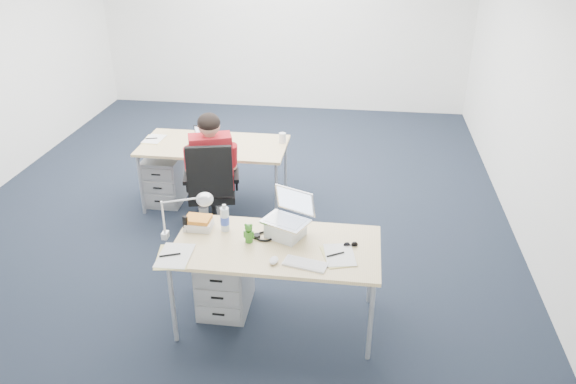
{
  "coord_description": "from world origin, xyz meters",
  "views": [
    {
      "loc": [
        1.33,
        -5.68,
        3.06
      ],
      "look_at": [
        0.74,
        -1.37,
        0.85
      ],
      "focal_mm": 35.0,
      "sensor_mm": 36.0,
      "label": 1
    }
  ],
  "objects": [
    {
      "name": "desk_near",
      "position": [
        0.74,
        -2.05,
        0.68
      ],
      "size": [
        1.6,
        0.8,
        0.73
      ],
      "color": "tan",
      "rests_on": "ground"
    },
    {
      "name": "far_cup",
      "position": [
        0.48,
        0.06,
        0.79
      ],
      "size": [
        0.1,
        0.1,
        0.11
      ],
      "primitive_type": "cylinder",
      "rotation": [
        0.0,
        0.0,
        -0.4
      ],
      "color": "white",
      "rests_on": "desk_far"
    },
    {
      "name": "headphones",
      "position": [
        0.64,
        -1.95,
        0.75
      ],
      "size": [
        0.22,
        0.18,
        0.03
      ],
      "primitive_type": null,
      "rotation": [
        0.0,
        0.0,
        0.2
      ],
      "color": "black",
      "rests_on": "desk_near"
    },
    {
      "name": "can_koozie",
      "position": [
        0.68,
        -1.93,
        0.78
      ],
      "size": [
        0.07,
        0.07,
        0.1
      ],
      "primitive_type": "cylinder",
      "rotation": [
        0.0,
        0.0,
        0.18
      ],
      "color": "#13193D",
      "rests_on": "desk_near"
    },
    {
      "name": "room",
      "position": [
        0.0,
        0.0,
        1.71
      ],
      "size": [
        6.02,
        7.02,
        2.8
      ],
      "color": "white",
      "rests_on": "ground"
    },
    {
      "name": "desk_far",
      "position": [
        -0.26,
        -0.09,
        0.68
      ],
      "size": [
        1.6,
        0.8,
        0.73
      ],
      "color": "tan",
      "rests_on": "ground"
    },
    {
      "name": "drawer_pedestal_far",
      "position": [
        -0.85,
        -0.11,
        0.28
      ],
      "size": [
        0.4,
        0.5,
        0.55
      ],
      "primitive_type": "cube",
      "color": "#96999B",
      "rests_on": "ground"
    },
    {
      "name": "cordless_phone",
      "position": [
        -0.01,
        -1.94,
        0.8
      ],
      "size": [
        0.04,
        0.04,
        0.14
      ],
      "primitive_type": "cube",
      "rotation": [
        0.0,
        0.0,
        -0.43
      ],
      "color": "black",
      "rests_on": "desk_near"
    },
    {
      "name": "papers_left",
      "position": [
        0.0,
        -2.32,
        0.74
      ],
      "size": [
        0.27,
        0.36,
        0.01
      ],
      "primitive_type": "cube",
      "rotation": [
        0.0,
        0.0,
        0.09
      ],
      "color": "#DDD280",
      "rests_on": "desk_near"
    },
    {
      "name": "sunglasses",
      "position": [
        1.31,
        -1.99,
        0.74
      ],
      "size": [
        0.12,
        0.08,
        0.03
      ],
      "primitive_type": null,
      "rotation": [
        0.0,
        0.0,
        0.26
      ],
      "color": "black",
      "rests_on": "desk_near"
    },
    {
      "name": "book_stack",
      "position": [
        0.08,
        -1.88,
        0.78
      ],
      "size": [
        0.26,
        0.22,
        0.1
      ],
      "primitive_type": "cube",
      "rotation": [
        0.0,
        0.0,
        0.28
      ],
      "color": "silver",
      "rests_on": "desk_near"
    },
    {
      "name": "far_papers",
      "position": [
        -0.97,
        -0.05,
        0.73
      ],
      "size": [
        0.2,
        0.29,
        0.01
      ],
      "primitive_type": "cube",
      "rotation": [
        0.0,
        0.0,
        -0.02
      ],
      "color": "white",
      "rests_on": "desk_far"
    },
    {
      "name": "desk_lamp",
      "position": [
        -0.01,
        -2.06,
        0.95
      ],
      "size": [
        0.41,
        0.21,
        0.44
      ],
      "primitive_type": null,
      "rotation": [
        0.0,
        0.0,
        0.19
      ],
      "color": "silver",
      "rests_on": "desk_near"
    },
    {
      "name": "dark_laptop",
      "position": [
        -0.38,
        -0.19,
        0.84
      ],
      "size": [
        0.37,
        0.37,
        0.21
      ],
      "primitive_type": null,
      "rotation": [
        0.0,
        0.0,
        -0.36
      ],
      "color": "black",
      "rests_on": "desk_far"
    },
    {
      "name": "silver_laptop",
      "position": [
        0.8,
        -1.9,
        0.91
      ],
      "size": [
        0.43,
        0.39,
        0.37
      ],
      "primitive_type": null,
      "rotation": [
        0.0,
        0.0,
        -0.43
      ],
      "color": "silver",
      "rests_on": "desk_near"
    },
    {
      "name": "floor",
      "position": [
        0.0,
        0.0,
        0.0
      ],
      "size": [
        7.0,
        7.0,
        0.0
      ],
      "primitive_type": "plane",
      "color": "black",
      "rests_on": "ground"
    },
    {
      "name": "bear_figurine",
      "position": [
        0.52,
        -2.03,
        0.81
      ],
      "size": [
        0.1,
        0.08,
        0.16
      ],
      "primitive_type": null,
      "rotation": [
        0.0,
        0.0,
        -0.25
      ],
      "color": "#1F681B",
      "rests_on": "desk_near"
    },
    {
      "name": "wireless_keyboard",
      "position": [
        0.99,
        -2.28,
        0.74
      ],
      "size": [
        0.34,
        0.2,
        0.02
      ],
      "primitive_type": "cube",
      "rotation": [
        0.0,
        0.0,
        -0.23
      ],
      "color": "white",
      "rests_on": "desk_near"
    },
    {
      "name": "seated_person",
      "position": [
        -0.16,
        -0.61,
        0.65
      ],
      "size": [
        0.57,
        0.79,
        1.3
      ],
      "rotation": [
        0.0,
        0.0,
        0.34
      ],
      "color": "#AB181F",
      "rests_on": "ground"
    },
    {
      "name": "office_chair",
      "position": [
        -0.11,
        -0.78,
        0.3
      ],
      "size": [
        0.81,
        0.81,
        1.07
      ],
      "rotation": [
        0.0,
        0.0,
        0.22
      ],
      "color": "black",
      "rests_on": "ground"
    },
    {
      "name": "papers_right",
      "position": [
        1.22,
        -2.14,
        0.74
      ],
      "size": [
        0.28,
        0.35,
        0.01
      ],
      "primitive_type": "cube",
      "rotation": [
        0.0,
        0.0,
        0.24
      ],
      "color": "#DDD280",
      "rests_on": "desk_near"
    },
    {
      "name": "water_bottle",
      "position": [
        0.3,
        -1.88,
        0.85
      ],
      "size": [
        0.08,
        0.08,
        0.23
      ],
      "primitive_type": "cylinder",
      "rotation": [
        0.0,
        0.0,
        0.12
      ],
      "color": "silver",
      "rests_on": "desk_near"
    },
    {
      "name": "drawer_pedestal_near",
      "position": [
        0.28,
        -1.93,
        0.28
      ],
      "size": [
        0.4,
        0.5,
        0.55
      ],
      "primitive_type": "cube",
      "color": "#96999B",
      "rests_on": "ground"
    },
    {
      "name": "computer_mouse",
      "position": [
        0.76,
        -2.29,
        0.75
      ],
      "size": [
        0.07,
        0.11,
        0.04
      ],
      "primitive_type": "ellipsoid",
      "rotation": [
        0.0,
        0.0,
        -0.07
      ],
      "color": "white",
      "rests_on": "desk_near"
    }
  ]
}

